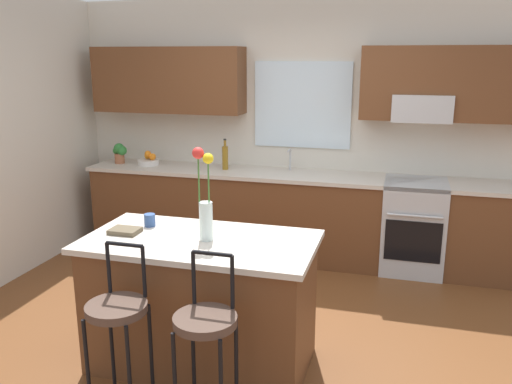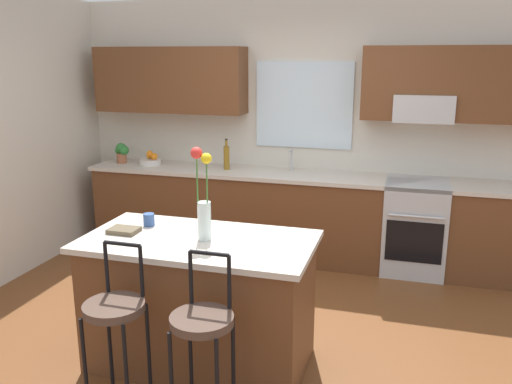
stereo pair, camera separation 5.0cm
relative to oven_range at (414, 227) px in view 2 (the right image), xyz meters
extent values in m
plane|color=brown|center=(-1.20, -1.68, -0.46)|extent=(14.00, 14.00, 0.00)
cube|color=beige|center=(-1.20, 0.38, 0.89)|extent=(5.60, 0.12, 2.70)
cube|color=brown|center=(-2.66, 0.15, 1.39)|extent=(1.68, 0.34, 0.70)
cube|color=brown|center=(0.25, 0.15, 1.39)|extent=(1.68, 0.34, 0.70)
cube|color=silver|center=(-1.20, 0.31, 1.14)|extent=(1.03, 0.03, 0.90)
cube|color=#B7BABC|center=(0.00, 0.12, 1.16)|extent=(0.56, 0.36, 0.26)
cube|color=brown|center=(-1.20, 0.02, -0.02)|extent=(4.50, 0.60, 0.88)
cube|color=beige|center=(-1.20, 0.02, 0.44)|extent=(4.56, 0.64, 0.04)
cube|color=#B7BABC|center=(-1.30, 0.02, 0.39)|extent=(0.54, 0.38, 0.11)
cylinder|color=#B7BABC|center=(-1.30, 0.18, 0.57)|extent=(0.02, 0.02, 0.22)
cylinder|color=#B7BABC|center=(-1.30, 0.12, 0.68)|extent=(0.02, 0.12, 0.02)
cube|color=#B7BABC|center=(0.00, 0.00, 0.00)|extent=(0.60, 0.60, 0.92)
cube|color=black|center=(0.00, -0.29, -0.06)|extent=(0.52, 0.02, 0.40)
cylinder|color=#B7BABC|center=(0.00, -0.33, 0.20)|extent=(0.50, 0.02, 0.02)
cube|color=brown|center=(-1.42, -2.14, -0.02)|extent=(1.47, 0.75, 0.88)
cube|color=beige|center=(-1.42, -2.14, 0.44)|extent=(1.55, 0.83, 0.04)
cylinder|color=black|center=(-1.83, -2.91, -0.13)|extent=(0.02, 0.02, 0.66)
cylinder|color=black|center=(-1.56, -2.91, -0.13)|extent=(0.02, 0.02, 0.66)
cylinder|color=black|center=(-1.83, -2.64, -0.13)|extent=(0.02, 0.02, 0.66)
cylinder|color=black|center=(-1.56, -2.64, -0.13)|extent=(0.02, 0.02, 0.66)
cylinder|color=#4C382D|center=(-1.69, -2.77, 0.23)|extent=(0.36, 0.36, 0.05)
cylinder|color=black|center=(-1.81, -2.64, 0.41)|extent=(0.02, 0.02, 0.32)
cylinder|color=black|center=(-1.58, -2.64, 0.41)|extent=(0.02, 0.02, 0.32)
cylinder|color=black|center=(-1.69, -2.64, 0.57)|extent=(0.23, 0.02, 0.02)
cylinder|color=black|center=(-1.28, -2.64, -0.13)|extent=(0.02, 0.02, 0.66)
cylinder|color=black|center=(-1.01, -2.64, -0.13)|extent=(0.02, 0.02, 0.66)
cylinder|color=#4C382D|center=(-1.14, -2.77, 0.23)|extent=(0.36, 0.36, 0.05)
cylinder|color=black|center=(-1.26, -2.64, 0.41)|extent=(0.02, 0.02, 0.32)
cylinder|color=black|center=(-1.03, -2.64, 0.41)|extent=(0.02, 0.02, 0.32)
cylinder|color=black|center=(-1.14, -2.64, 0.57)|extent=(0.23, 0.02, 0.02)
cylinder|color=silver|center=(-1.37, -2.14, 0.59)|extent=(0.09, 0.09, 0.26)
cylinder|color=#3D722D|center=(-1.35, -2.14, 0.78)|extent=(0.01, 0.01, 0.47)
sphere|color=yellow|center=(-1.35, -2.14, 1.01)|extent=(0.07, 0.07, 0.07)
cylinder|color=#3D722D|center=(-1.41, -2.14, 0.79)|extent=(0.01, 0.01, 0.50)
sphere|color=red|center=(-1.41, -2.14, 1.04)|extent=(0.08, 0.08, 0.08)
cylinder|color=#33518C|center=(-1.87, -1.98, 0.51)|extent=(0.08, 0.08, 0.09)
cube|color=brown|center=(-1.96, -2.16, 0.48)|extent=(0.20, 0.15, 0.03)
cylinder|color=silver|center=(-2.89, 0.02, 0.49)|extent=(0.24, 0.24, 0.06)
sphere|color=orange|center=(-2.83, 0.02, 0.56)|extent=(0.08, 0.08, 0.08)
sphere|color=orange|center=(-2.91, 0.07, 0.56)|extent=(0.08, 0.08, 0.08)
sphere|color=orange|center=(-2.89, 0.02, 0.59)|extent=(0.07, 0.07, 0.07)
cylinder|color=olive|center=(-1.98, 0.02, 0.59)|extent=(0.06, 0.06, 0.25)
cylinder|color=olive|center=(-1.98, 0.02, 0.74)|extent=(0.03, 0.03, 0.07)
cylinder|color=black|center=(-1.98, 0.02, 0.78)|extent=(0.03, 0.03, 0.02)
cylinder|color=#9E5B3D|center=(-3.24, 0.02, 0.52)|extent=(0.11, 0.11, 0.11)
sphere|color=#2D7A33|center=(-3.24, 0.02, 0.63)|extent=(0.12, 0.12, 0.12)
sphere|color=#2D7A33|center=(-3.28, 0.03, 0.60)|extent=(0.08, 0.08, 0.08)
sphere|color=#2D7A33|center=(-3.20, 0.01, 0.61)|extent=(0.11, 0.11, 0.11)
camera|label=1|loc=(-0.16, -5.26, 1.65)|focal=37.19mm
camera|label=2|loc=(-0.11, -5.25, 1.65)|focal=37.19mm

